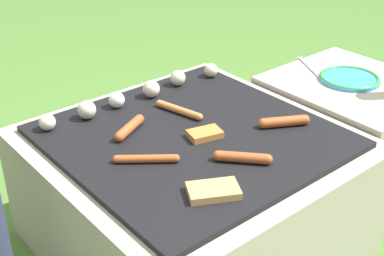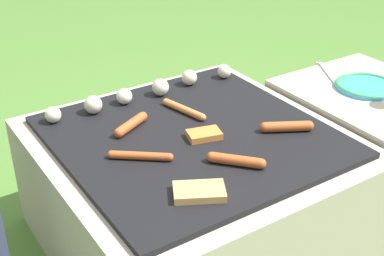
{
  "view_description": "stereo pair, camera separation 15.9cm",
  "coord_description": "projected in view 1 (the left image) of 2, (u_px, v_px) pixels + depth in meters",
  "views": [
    {
      "loc": [
        -0.9,
        -1.07,
        1.2
      ],
      "look_at": [
        0.0,
        0.0,
        0.43
      ],
      "focal_mm": 50.0,
      "sensor_mm": 36.0,
      "label": 1
    },
    {
      "loc": [
        -0.77,
        -1.17,
        1.2
      ],
      "look_at": [
        0.0,
        0.0,
        0.43
      ],
      "focal_mm": 50.0,
      "sensor_mm": 36.0,
      "label": 2
    }
  ],
  "objects": [
    {
      "name": "grill",
      "position": [
        192.0,
        191.0,
        1.7
      ],
      "size": [
        0.87,
        0.87,
        0.41
      ],
      "color": "#A89E8C",
      "rests_on": "ground_plane"
    },
    {
      "name": "bread_slice_left",
      "position": [
        205.0,
        134.0,
        1.58
      ],
      "size": [
        0.11,
        0.09,
        0.02
      ],
      "color": "#B27033",
      "rests_on": "grill"
    },
    {
      "name": "plate_colorful",
      "position": [
        350.0,
        78.0,
        1.95
      ],
      "size": [
        0.22,
        0.22,
        0.02
      ],
      "color": "#338CCC",
      "rests_on": "side_ledge"
    },
    {
      "name": "sausage_back_center",
      "position": [
        284.0,
        121.0,
        1.64
      ],
      "size": [
        0.15,
        0.1,
        0.03
      ],
      "color": "#A34C23",
      "rests_on": "grill"
    },
    {
      "name": "bread_slice_right",
      "position": [
        213.0,
        191.0,
        1.33
      ],
      "size": [
        0.15,
        0.13,
        0.02
      ],
      "color": "tan",
      "rests_on": "grill"
    },
    {
      "name": "sausage_mid_right",
      "position": [
        146.0,
        159.0,
        1.46
      ],
      "size": [
        0.15,
        0.12,
        0.02
      ],
      "color": "#A34C23",
      "rests_on": "grill"
    },
    {
      "name": "fork_utensil",
      "position": [
        308.0,
        66.0,
        2.07
      ],
      "size": [
        0.11,
        0.18,
        0.01
      ],
      "color": "silver",
      "rests_on": "side_ledge"
    },
    {
      "name": "sausage_front_center",
      "position": [
        179.0,
        110.0,
        1.72
      ],
      "size": [
        0.06,
        0.18,
        0.02
      ],
      "color": "#C6753D",
      "rests_on": "grill"
    },
    {
      "name": "ground_plane",
      "position": [
        192.0,
        241.0,
        1.8
      ],
      "size": [
        14.0,
        14.0,
        0.0
      ],
      "primitive_type": "plane",
      "color": "#47702D"
    },
    {
      "name": "side_ledge",
      "position": [
        346.0,
        132.0,
        2.04
      ],
      "size": [
        0.5,
        0.55,
        0.41
      ],
      "color": "#A89E8C",
      "rests_on": "ground_plane"
    },
    {
      "name": "sausage_back_left",
      "position": [
        243.0,
        157.0,
        1.46
      ],
      "size": [
        0.12,
        0.13,
        0.03
      ],
      "color": "#A34C23",
      "rests_on": "grill"
    },
    {
      "name": "sausage_back_right",
      "position": [
        130.0,
        128.0,
        1.6
      ],
      "size": [
        0.14,
        0.08,
        0.03
      ],
      "color": "#A34C23",
      "rests_on": "grill"
    },
    {
      "name": "mushroom_row",
      "position": [
        134.0,
        94.0,
        1.79
      ],
      "size": [
        0.7,
        0.08,
        0.06
      ],
      "color": "beige",
      "rests_on": "grill"
    }
  ]
}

